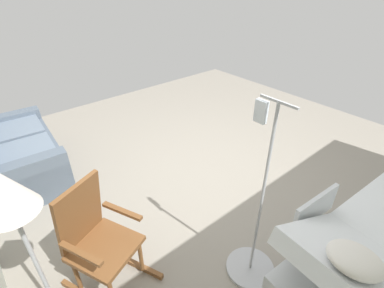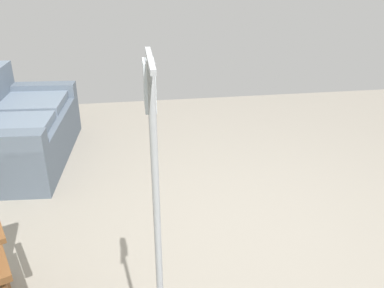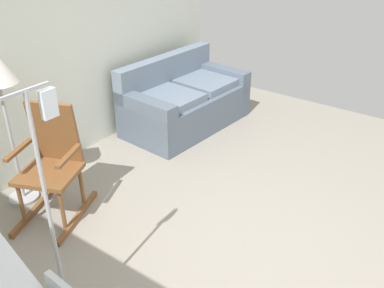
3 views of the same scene
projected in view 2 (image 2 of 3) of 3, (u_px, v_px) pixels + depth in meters
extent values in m
plane|color=gray|center=(240.00, 243.00, 3.05)|extent=(6.69, 6.69, 0.00)
cube|color=slate|center=(24.00, 139.00, 4.20)|extent=(1.66, 0.96, 0.45)
cube|color=slate|center=(12.00, 129.00, 3.76)|extent=(0.72, 0.69, 0.10)
cube|color=slate|center=(33.00, 103.00, 4.42)|extent=(0.72, 0.69, 0.10)
cube|color=slate|center=(40.00, 109.00, 4.81)|extent=(0.24, 0.86, 0.60)
cylinder|color=#B2B5BA|center=(160.00, 286.00, 1.49)|extent=(0.02, 0.02, 1.65)
cube|color=#B2B5BA|center=(150.00, 60.00, 1.14)|extent=(0.28, 0.02, 0.02)
cube|color=white|center=(149.00, 86.00, 1.30)|extent=(0.09, 0.04, 0.16)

